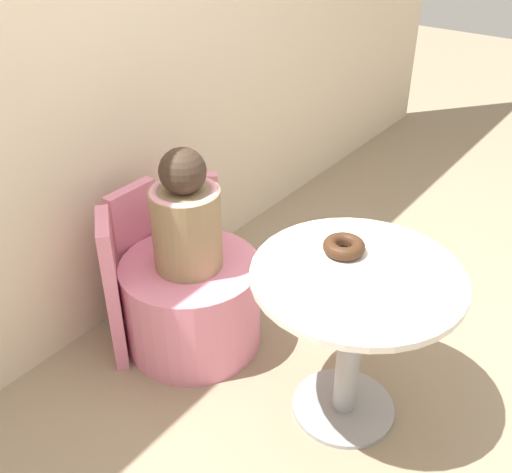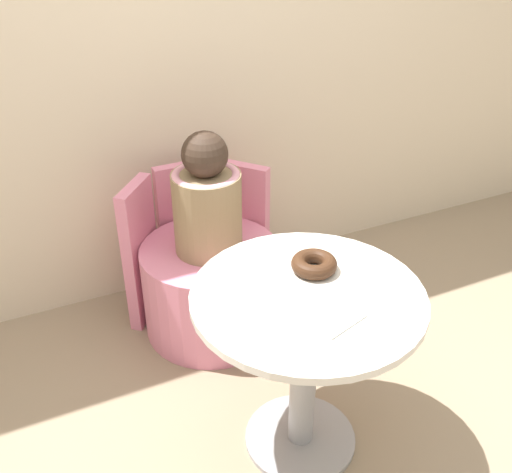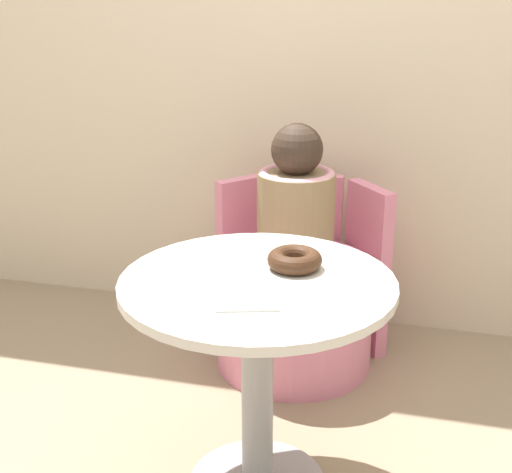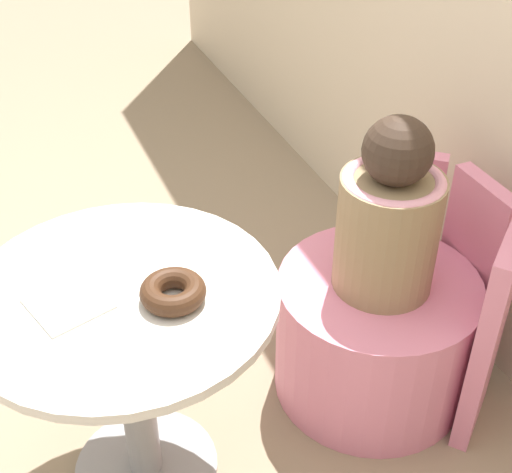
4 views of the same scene
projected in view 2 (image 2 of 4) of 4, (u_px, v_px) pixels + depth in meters
The scene contains 8 objects.
ground_plane at pixel (294, 436), 2.10m from camera, with size 12.00×12.00×0.00m, color gray.
back_wall at pixel (168, 19), 2.35m from camera, with size 6.00×0.06×2.40m.
round_table at pixel (306, 336), 1.84m from camera, with size 0.70×0.70×0.63m.
tub_chair at pixel (211, 288), 2.52m from camera, with size 0.57×0.57×0.39m.
booth_backrest at pixel (191, 237), 2.64m from camera, with size 0.67×0.24×0.64m.
child_figure at pixel (207, 200), 2.30m from camera, with size 0.27×0.27×0.50m.
donut at pixel (314, 264), 1.85m from camera, with size 0.14×0.14×0.05m.
paper_napkin at pixel (329, 314), 1.67m from camera, with size 0.19×0.19×0.01m.
Camera 2 is at (-0.73, -1.24, 1.68)m, focal length 42.00 mm.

